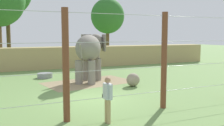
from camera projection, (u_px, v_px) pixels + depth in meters
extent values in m
plane|color=#6B8E4C|center=(97.00, 99.00, 12.71)|extent=(120.00, 120.00, 0.00)
cube|color=#937F5B|center=(89.00, 82.00, 17.14)|extent=(6.34, 4.43, 0.01)
cube|color=tan|center=(47.00, 58.00, 24.20)|extent=(36.00, 1.80, 2.01)
cylinder|color=gray|center=(86.00, 69.00, 18.03)|extent=(0.48, 0.48, 1.54)
cylinder|color=gray|center=(98.00, 69.00, 17.86)|extent=(0.48, 0.48, 1.54)
cylinder|color=gray|center=(79.00, 72.00, 16.50)|extent=(0.48, 0.48, 1.54)
cylinder|color=gray|center=(92.00, 73.00, 16.33)|extent=(0.48, 0.48, 1.54)
ellipsoid|color=gray|center=(88.00, 48.00, 17.01)|extent=(2.92, 3.21, 1.76)
ellipsoid|color=gray|center=(95.00, 43.00, 18.73)|extent=(1.62, 1.59, 1.27)
cube|color=gray|center=(86.00, 43.00, 18.75)|extent=(0.92, 0.58, 1.21)
cube|color=gray|center=(104.00, 43.00, 18.49)|extent=(0.30, 0.99, 1.21)
cylinder|color=gray|center=(97.00, 49.00, 19.24)|extent=(0.60, 0.64, 0.69)
cylinder|color=gray|center=(98.00, 55.00, 19.42)|extent=(0.46, 0.48, 0.65)
cylinder|color=gray|center=(98.00, 61.00, 19.55)|extent=(0.31, 0.31, 0.60)
cylinder|color=gray|center=(81.00, 51.00, 15.47)|extent=(0.28, 0.33, 0.88)
sphere|color=gray|center=(133.00, 80.00, 15.78)|extent=(0.81, 0.81, 0.81)
cylinder|color=brown|center=(66.00, 66.00, 9.18)|extent=(0.25, 0.25, 4.11)
cylinder|color=brown|center=(164.00, 61.00, 10.94)|extent=(0.25, 0.25, 4.11)
cylinder|color=#B7B7BC|center=(120.00, 96.00, 10.22)|extent=(12.90, 0.02, 0.02)
cylinder|color=#B7B7BC|center=(121.00, 69.00, 10.11)|extent=(12.90, 0.02, 0.02)
cylinder|color=#B7B7BC|center=(121.00, 42.00, 9.99)|extent=(12.90, 0.02, 0.02)
cylinder|color=#B7B7BC|center=(121.00, 14.00, 9.88)|extent=(12.90, 0.02, 0.02)
cylinder|color=tan|center=(109.00, 112.00, 9.10)|extent=(0.15, 0.15, 0.88)
cylinder|color=tan|center=(107.00, 110.00, 9.25)|extent=(0.15, 0.15, 0.88)
cube|color=silver|center=(108.00, 91.00, 9.10)|extent=(0.23, 0.37, 0.56)
sphere|color=#A87A5B|center=(108.00, 80.00, 9.06)|extent=(0.22, 0.22, 0.22)
cylinder|color=silver|center=(111.00, 93.00, 8.88)|extent=(0.09, 0.09, 0.54)
cylinder|color=silver|center=(105.00, 90.00, 9.31)|extent=(0.09, 0.09, 0.54)
cube|color=black|center=(103.00, 96.00, 9.32)|extent=(0.02, 0.07, 0.14)
cylinder|color=gray|center=(45.00, 75.00, 18.94)|extent=(1.10, 1.10, 0.35)
cylinder|color=#38607A|center=(45.00, 74.00, 18.93)|extent=(1.01, 1.01, 0.02)
cylinder|color=brown|center=(0.00, 45.00, 24.63)|extent=(0.44, 0.44, 4.43)
cylinder|color=brown|center=(108.00, 44.00, 34.65)|extent=(0.44, 0.44, 3.79)
ellipsoid|color=#2D6B28|center=(108.00, 16.00, 34.24)|extent=(4.45, 4.45, 4.67)
cylinder|color=brown|center=(9.00, 37.00, 28.55)|extent=(0.44, 0.44, 5.78)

